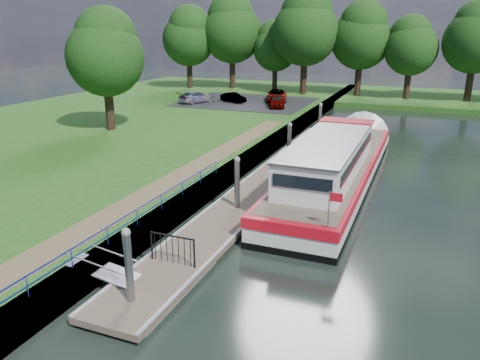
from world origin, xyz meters
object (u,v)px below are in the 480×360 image
at_px(pontoon, 267,184).
at_px(barge, 338,164).
at_px(car_a, 277,101).
at_px(car_b, 233,98).
at_px(car_c, 197,97).
at_px(car_d, 277,96).

bearing_deg(pontoon, barge, 34.10).
distance_m(barge, car_a, 22.58).
distance_m(barge, car_b, 26.66).
height_order(pontoon, car_c, car_c).
relative_size(car_a, car_c, 0.87).
distance_m(car_a, car_c, 9.24).
bearing_deg(pontoon, car_c, 125.47).
xyz_separation_m(car_b, car_c, (-3.73, -1.66, 0.10)).
relative_size(barge, car_d, 4.49).
bearing_deg(car_b, car_a, -80.62).
bearing_deg(car_c, barge, 157.53).
xyz_separation_m(car_c, car_d, (7.99, 4.19, 0.03)).
bearing_deg(pontoon, car_a, 106.43).
bearing_deg(car_b, barge, -120.16).
distance_m(pontoon, barge, 4.44).
bearing_deg(car_d, barge, -80.54).
bearing_deg(car_b, car_c, 137.61).
relative_size(pontoon, car_c, 6.93).
xyz_separation_m(pontoon, car_a, (-6.65, 22.55, 1.30)).
height_order(car_b, car_d, car_d).
bearing_deg(car_b, pontoon, -129.46).
bearing_deg(car_c, pontoon, 148.55).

